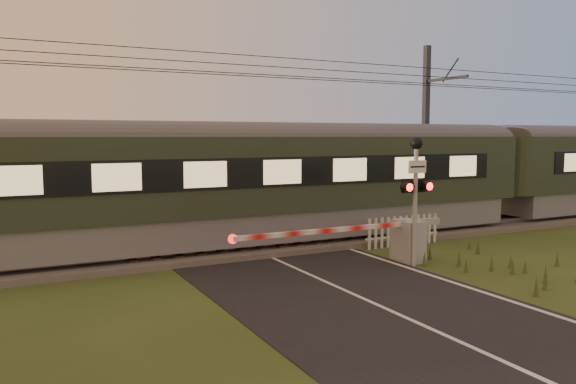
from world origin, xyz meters
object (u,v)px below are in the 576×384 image
boom_gate (401,239)px  catenary_mast (427,131)px  train (494,172)px  crossing_signal (416,178)px  picket_fence (403,231)px

boom_gate → catenary_mast: (6.04, 6.00, 3.16)m
train → boom_gate: 8.66m
crossing_signal → picket_fence: bearing=57.4°
catenary_mast → train: bearing=-54.0°
picket_fence → catenary_mast: size_ratio=0.40×
crossing_signal → train: bearing=29.4°
crossing_signal → boom_gate: bearing=94.4°
train → boom_gate: train is taller
train → picket_fence: train is taller
train → catenary_mast: catenary_mast is taller
train → crossing_signal: size_ratio=11.16×
boom_gate → crossing_signal: bearing=-85.6°
train → picket_fence: size_ratio=13.64×
picket_fence → catenary_mast: catenary_mast is taller
boom_gate → crossing_signal: (0.04, -0.53, 1.80)m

